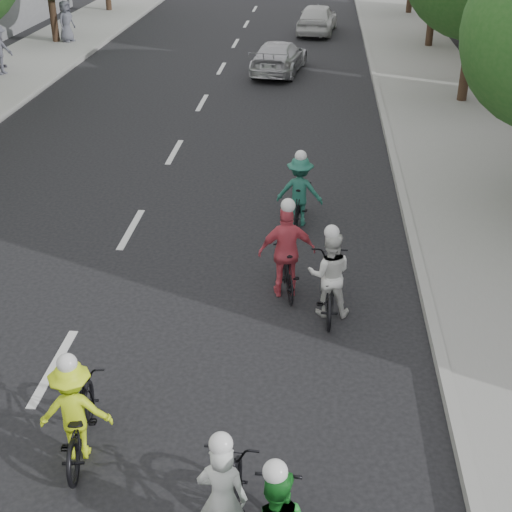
# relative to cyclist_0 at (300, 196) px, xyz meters

# --- Properties ---
(ground) EXTENTS (120.00, 120.00, 0.00)m
(ground) POSITION_rel_cyclist_0_xyz_m (-3.64, -5.64, -0.67)
(ground) COLOR black
(ground) RESTS_ON ground
(sidewalk_right) EXTENTS (4.00, 80.00, 0.15)m
(sidewalk_right) POSITION_rel_cyclist_0_xyz_m (4.36, 4.36, -0.59)
(sidewalk_right) COLOR gray
(sidewalk_right) RESTS_ON ground
(curb_right) EXTENTS (0.18, 80.00, 0.18)m
(curb_right) POSITION_rel_cyclist_0_xyz_m (2.41, 4.36, -0.58)
(curb_right) COLOR #999993
(curb_right) RESTS_ON ground
(cyclist_0) EXTENTS (1.06, 1.54, 1.72)m
(cyclist_0) POSITION_rel_cyclist_0_xyz_m (0.00, 0.00, 0.00)
(cyclist_0) COLOR black
(cyclist_0) RESTS_ON ground
(cyclist_1) EXTENTS (0.77, 1.90, 1.70)m
(cyclist_1) POSITION_rel_cyclist_0_xyz_m (-0.54, -8.71, -0.10)
(cyclist_1) COLOR black
(cyclist_1) RESTS_ON ground
(cyclist_3) EXTENTS (1.01, 1.88, 1.61)m
(cyclist_3) POSITION_rel_cyclist_0_xyz_m (-2.64, -7.39, -0.08)
(cyclist_3) COLOR black
(cyclist_3) RESTS_ON ground
(cyclist_4) EXTENTS (1.09, 1.55, 1.91)m
(cyclist_4) POSITION_rel_cyclist_0_xyz_m (-0.12, -3.04, 0.05)
(cyclist_4) COLOR black
(cyclist_4) RESTS_ON ground
(cyclist_5) EXTENTS (0.76, 1.86, 1.71)m
(cyclist_5) POSITION_rel_cyclist_0_xyz_m (0.64, -3.60, -0.06)
(cyclist_5) COLOR black
(cyclist_5) RESTS_ON ground
(follow_car_lead) EXTENTS (2.31, 4.42, 1.22)m
(follow_car_lead) POSITION_rel_cyclist_0_xyz_m (-1.29, 13.88, -0.06)
(follow_car_lead) COLOR silver
(follow_car_lead) RESTS_ON ground
(follow_car_trail) EXTENTS (2.14, 4.38, 1.44)m
(follow_car_trail) POSITION_rel_cyclist_0_xyz_m (0.09, 22.14, 0.05)
(follow_car_trail) COLOR silver
(follow_car_trail) RESTS_ON ground
(spectator_2) EXTENTS (0.86, 1.03, 1.79)m
(spectator_2) POSITION_rel_cyclist_0_xyz_m (-11.28, 18.38, 0.38)
(spectator_2) COLOR #555663
(spectator_2) RESTS_ON sidewalk_left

